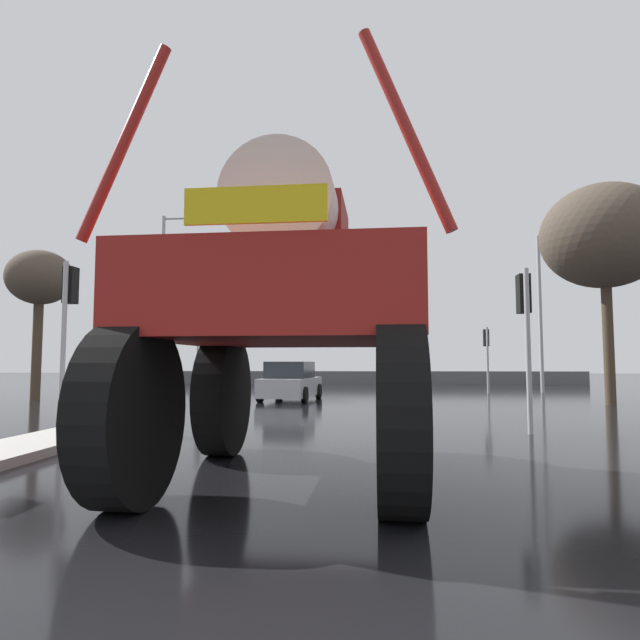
% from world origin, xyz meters
% --- Properties ---
extents(ground_plane, '(120.00, 120.00, 0.00)m').
position_xyz_m(ground_plane, '(0.00, 18.00, 0.00)').
color(ground_plane, black).
extents(median_island, '(1.38, 7.11, 0.15)m').
position_xyz_m(median_island, '(-4.31, 7.52, 0.07)').
color(median_island, '#B2AFA8').
rests_on(median_island, ground).
extents(oversize_sprayer, '(3.86, 5.26, 4.79)m').
position_xyz_m(oversize_sprayer, '(0.34, 5.89, 2.05)').
color(oversize_sprayer, black).
rests_on(oversize_sprayer, ground).
extents(sedan_ahead, '(2.24, 4.27, 1.52)m').
position_xyz_m(sedan_ahead, '(-1.53, 20.33, 0.71)').
color(sedan_ahead, '#B7B7BF').
rests_on(sedan_ahead, ground).
extents(traffic_signal_near_left, '(0.24, 0.54, 3.76)m').
position_xyz_m(traffic_signal_near_left, '(-5.38, 10.75, 2.75)').
color(traffic_signal_near_left, '#A8AAAF').
rests_on(traffic_signal_near_left, ground).
extents(traffic_signal_near_right, '(0.24, 0.54, 3.47)m').
position_xyz_m(traffic_signal_near_right, '(4.74, 10.75, 2.53)').
color(traffic_signal_near_right, '#A8AAAF').
rests_on(traffic_signal_near_right, ground).
extents(traffic_signal_far_left, '(0.24, 0.55, 3.68)m').
position_xyz_m(traffic_signal_far_left, '(-7.08, 26.36, 2.69)').
color(traffic_signal_far_left, '#A8AAAF').
rests_on(traffic_signal_far_left, ground).
extents(traffic_signal_far_right, '(0.24, 0.55, 3.23)m').
position_xyz_m(traffic_signal_far_right, '(7.43, 26.37, 2.35)').
color(traffic_signal_far_right, '#A8AAAF').
rests_on(traffic_signal_far_right, ground).
extents(streetlight_far_left, '(2.10, 0.24, 9.16)m').
position_xyz_m(streetlight_far_left, '(-8.89, 26.25, 5.06)').
color(streetlight_far_left, '#A8AAAF').
rests_on(streetlight_far_left, ground).
extents(streetlight_far_right, '(2.08, 0.24, 7.86)m').
position_xyz_m(streetlight_far_right, '(10.34, 26.72, 4.40)').
color(streetlight_far_right, '#A8AAAF').
rests_on(streetlight_far_right, ground).
extents(bare_tree_left, '(2.55, 2.55, 5.97)m').
position_xyz_m(bare_tree_left, '(-11.54, 19.55, 4.77)').
color(bare_tree_left, '#473828').
rests_on(bare_tree_left, ground).
extents(bare_tree_right, '(4.38, 4.38, 7.87)m').
position_xyz_m(bare_tree_right, '(9.95, 18.80, 5.97)').
color(bare_tree_right, '#473828').
rests_on(bare_tree_right, ground).
extents(roadside_barrier, '(32.71, 0.24, 0.90)m').
position_xyz_m(roadside_barrier, '(0.00, 36.60, 0.45)').
color(roadside_barrier, '#59595B').
rests_on(roadside_barrier, ground).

